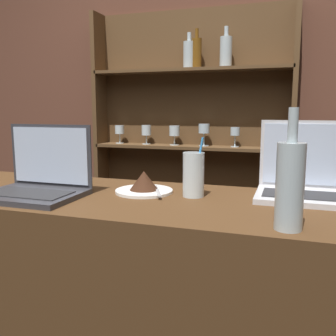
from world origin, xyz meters
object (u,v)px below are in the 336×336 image
at_px(cake_plate, 144,184).
at_px(wine_bottle_clear, 290,184).
at_px(water_glass, 194,175).
at_px(laptop_far, 304,180).
at_px(laptop_near, 38,181).

relative_size(cake_plate, wine_bottle_clear, 0.68).
relative_size(water_glass, wine_bottle_clear, 0.68).
height_order(laptop_far, cake_plate, laptop_far).
distance_m(water_glass, wine_bottle_clear, 0.41).
height_order(laptop_near, water_glass, laptop_near).
xyz_separation_m(laptop_near, wine_bottle_clear, (0.82, -0.12, 0.06)).
bearing_deg(water_glass, cake_plate, 178.93).
height_order(laptop_far, water_glass, laptop_far).
xyz_separation_m(laptop_far, wine_bottle_clear, (-0.05, -0.38, 0.06)).
xyz_separation_m(laptop_near, laptop_far, (0.87, 0.26, 0.01)).
relative_size(cake_plate, water_glass, 1.01).
height_order(laptop_far, wine_bottle_clear, wine_bottle_clear).
bearing_deg(cake_plate, laptop_far, 11.31).
xyz_separation_m(laptop_near, cake_plate, (0.33, 0.15, -0.02)).
bearing_deg(wine_bottle_clear, laptop_far, 82.99).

